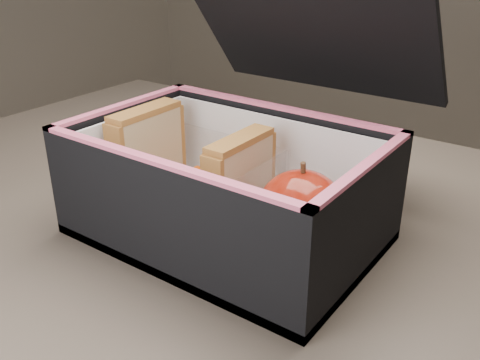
% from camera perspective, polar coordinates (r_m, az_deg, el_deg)
% --- Properties ---
extents(kitchen_table, '(1.20, 0.80, 0.75)m').
position_cam_1_polar(kitchen_table, '(0.64, 2.37, -12.76)').
color(kitchen_table, brown).
rests_on(kitchen_table, ground).
extents(lunch_bag, '(0.31, 0.33, 0.27)m').
position_cam_1_polar(lunch_bag, '(0.56, -1.10, 0.28)').
color(lunch_bag, black).
rests_on(lunch_bag, kitchen_table).
extents(plastic_tub, '(0.18, 0.13, 0.07)m').
position_cam_1_polar(plastic_tub, '(0.59, -5.17, 0.01)').
color(plastic_tub, white).
rests_on(plastic_tub, lunch_bag).
extents(sandwich_left, '(0.03, 0.09, 0.10)m').
position_cam_1_polar(sandwich_left, '(0.63, -9.81, 3.02)').
color(sandwich_left, tan).
rests_on(sandwich_left, plastic_tub).
extents(sandwich_right, '(0.02, 0.09, 0.10)m').
position_cam_1_polar(sandwich_right, '(0.55, 0.00, -0.20)').
color(sandwich_right, tan).
rests_on(sandwich_right, plastic_tub).
extents(carrot_sticks, '(0.05, 0.14, 0.03)m').
position_cam_1_polar(carrot_sticks, '(0.61, -4.39, -1.07)').
color(carrot_sticks, '#E73F00').
rests_on(carrot_sticks, plastic_tub).
extents(paper_napkin, '(0.08, 0.08, 0.01)m').
position_cam_1_polar(paper_napkin, '(0.53, 7.02, -7.08)').
color(paper_napkin, white).
rests_on(paper_napkin, lunch_bag).
extents(red_apple, '(0.10, 0.10, 0.09)m').
position_cam_1_polar(red_apple, '(0.51, 6.51, -3.20)').
color(red_apple, '#880D00').
rests_on(red_apple, paper_napkin).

